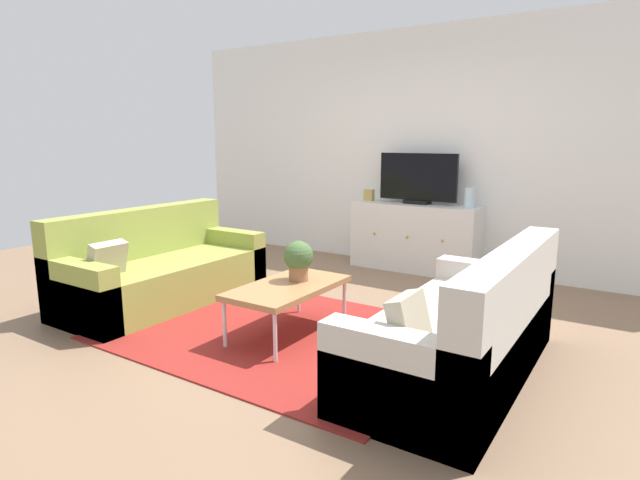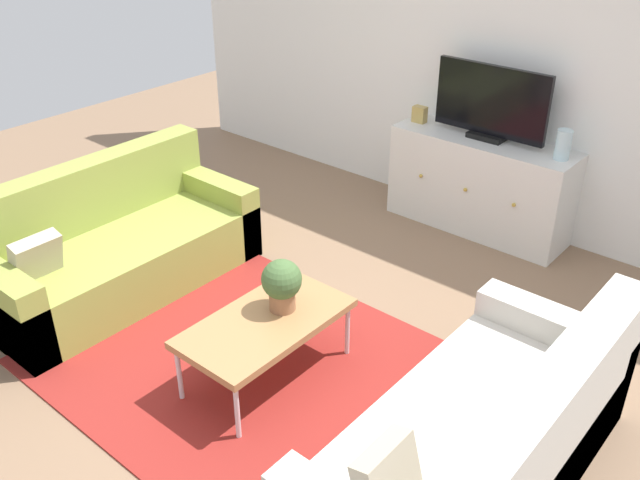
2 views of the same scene
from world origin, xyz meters
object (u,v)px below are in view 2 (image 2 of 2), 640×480
Objects in this scene: tv_console at (480,185)px; mantel_clock at (420,114)px; couch_left_side at (113,248)px; potted_plant at (282,283)px; glass_vase at (563,145)px; flat_screen_tv at (491,103)px; coffee_table at (266,324)px; couch_right_side at (487,452)px.

mantel_clock is at bearing 180.00° from tv_console.
couch_left_side is at bearing -122.63° from tv_console.
potted_plant is 0.22× the size of tv_console.
mantel_clock is (-1.20, 0.00, -0.04)m from glass_vase.
tv_console is (1.52, 2.37, 0.10)m from couch_left_side.
mantel_clock is (-0.60, -0.02, -0.21)m from flat_screen_tv.
mantel_clock is at bearing 103.81° from coffee_table.
couch_right_side is at bearing -4.56° from potted_plant.
glass_vase is at bearing 107.77° from couch_right_side.
couch_left_side is at bearing -131.74° from glass_vase.
coffee_table is at bearing -90.13° from flat_screen_tv.
tv_console is at bearing -180.00° from glass_vase.
coffee_table is at bearing -89.37° from potted_plant.
coffee_table is at bearing -1.35° from couch_left_side.
couch_right_side is 6.02× the size of potted_plant.
couch_left_side is 2.94m from flat_screen_tv.
potted_plant is 0.35× the size of flat_screen_tv.
potted_plant is (-1.37, 0.11, 0.30)m from couch_right_side.
flat_screen_tv is at bearing 57.59° from couch_left_side.
coffee_table is 2.41m from tv_console.
couch_left_side is 1.90× the size of coffee_table.
coffee_table is at bearing -178.50° from couch_right_side.
mantel_clock is at bearing -178.09° from flat_screen_tv.
couch_right_side is 1.37m from coffee_table.
potted_plant is at bearing -104.96° from glass_vase.
coffee_table is at bearing -76.19° from mantel_clock.
glass_vase is (0.60, 0.00, 0.49)m from tv_console.
potted_plant is at bearing -90.18° from flat_screen_tv.
tv_console is (-1.36, 2.37, 0.10)m from couch_right_side.
mantel_clock is at bearing 68.78° from couch_left_side.
glass_vase reaches higher than coffee_table.
potted_plant is at bearing 175.44° from couch_right_side.
tv_console is 0.77m from glass_vase.
flat_screen_tv is (-1.36, 2.39, 0.76)m from couch_right_side.
glass_vase is at bearing 0.00° from tv_console.
flat_screen_tv is (0.01, 2.29, 0.46)m from potted_plant.
couch_left_side reaches higher than potted_plant.
couch_left_side is at bearing -111.22° from mantel_clock.
flat_screen_tv is 6.92× the size of mantel_clock.
coffee_table is (-1.36, -0.04, 0.09)m from couch_right_side.
glass_vase is at bearing 75.04° from potted_plant.
couch_left_side is 2.61m from mantel_clock.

